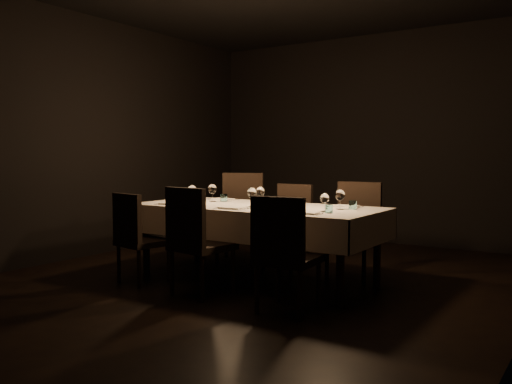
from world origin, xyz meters
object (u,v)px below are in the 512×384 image
Objects in this scene: chair_near_center at (195,237)px; chair_far_center at (290,221)px; chair_far_left at (240,213)px; chair_far_right at (355,225)px; dining_table at (256,213)px; chair_near_right at (284,249)px; chair_near_left at (136,234)px.

chair_far_center is at bearing -85.16° from chair_near_center.
chair_far_right is (1.51, -0.05, -0.03)m from chair_far_left.
dining_table is 2.56× the size of chair_far_right.
dining_table is 1.07m from chair_far_right.
dining_table is 2.65× the size of chair_near_right.
chair_near_right is at bearing -45.72° from dining_table.
chair_far_center is at bearing -66.00° from chair_near_right.
chair_near_left is at bearing -117.66° from chair_far_left.
chair_near_center is at bearing -90.35° from chair_far_left.
dining_table is 0.81m from chair_far_center.
chair_far_left is (-0.63, 1.60, 0.03)m from chair_near_center.
chair_near_right is (0.94, -0.03, -0.02)m from chair_near_center.
chair_far_right is at bearing 44.49° from dining_table.
chair_near_right is 0.91× the size of chair_far_left.
chair_near_left is 0.94× the size of chair_near_right.
chair_far_right reaches higher than chair_near_right.
chair_far_left is at bearing 133.41° from dining_table.
chair_far_right is (-0.07, 1.59, 0.02)m from chair_near_right.
chair_far_center is (0.69, -0.00, -0.05)m from chair_far_left.
chair_near_left reaches higher than dining_table.
dining_table is at bearing -83.80° from chair_far_center.
chair_far_center is (0.05, 1.60, -0.02)m from chair_near_center.
dining_table is 0.83m from chair_near_center.
chair_near_center is 1.00× the size of chair_far_right.
chair_far_center is 0.82m from chair_far_right.
chair_far_left is 1.51m from chair_far_right.
dining_table is at bearing -129.72° from chair_near_left.
chair_far_left is (-1.57, 1.64, 0.05)m from chair_near_right.
chair_near_left is 2.24m from chair_far_right.
chair_near_center is 0.94× the size of chair_far_left.
dining_table is 1.19m from chair_near_right.
chair_far_right is at bearing -91.99° from chair_near_right.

